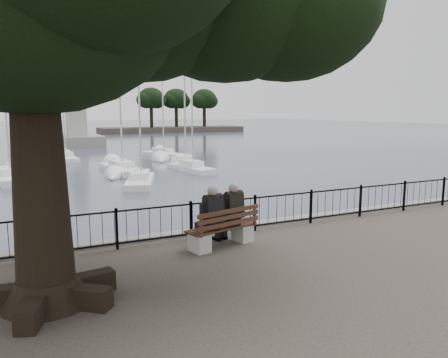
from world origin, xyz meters
TOP-DOWN VIEW (x-y plane):
  - harbor at (0.00, 3.00)m, footprint 260.00×260.00m
  - railing at (0.00, 2.50)m, footprint 22.06×0.06m
  - bench at (-0.49, 1.55)m, footprint 2.06×1.05m
  - person_left at (-0.86, 1.57)m, footprint 0.60×0.89m
  - person_right at (-0.20, 1.74)m, footprint 0.60×0.89m
  - lion_monument at (2.00, 49.93)m, footprint 6.19×6.19m
  - sailboat_b at (-5.57, 22.83)m, footprint 2.48×6.36m
  - sailboat_c at (6.62, 21.97)m, footprint 2.10×5.21m
  - sailboat_d at (7.30, 25.32)m, footprint 3.15×6.17m
  - sailboat_f at (-1.10, 33.58)m, footprint 1.91×5.24m
  - sailboat_g at (7.95, 33.05)m, footprint 3.33×5.57m
  - sailboat_h at (-4.07, 43.74)m, footprint 3.63×6.38m
  - sailboat_i at (1.60, 17.72)m, footprint 3.12×5.43m
  - sailboat_j at (1.77, 23.61)m, footprint 2.22×6.22m
  - far_shore at (25.54, 79.46)m, footprint 30.00×8.60m

SIDE VIEW (x-z plane):
  - sailboat_d at x=7.30m, z-range -5.58..4.15m
  - sailboat_g at x=7.95m, z-range -6.00..4.63m
  - sailboat_c at x=6.62m, z-range -5.89..4.53m
  - sailboat_j at x=1.77m, z-range -6.45..5.09m
  - sailboat_i at x=1.60m, z-range -6.07..4.72m
  - sailboat_f at x=-1.10m, z-range -6.06..4.71m
  - sailboat_b at x=-5.57m, z-range -7.31..6.04m
  - sailboat_h at x=-4.07m, z-range -7.45..6.19m
  - harbor at x=0.00m, z-range -1.10..0.10m
  - bench at x=-0.49m, z-range -0.16..0.89m
  - railing at x=0.00m, z-range 0.06..1.06m
  - person_left at x=-0.86m, z-range -0.07..1.59m
  - person_right at x=-0.20m, z-range -0.07..1.59m
  - lion_monument at x=2.00m, z-range -3.25..5.83m
  - far_shore at x=25.54m, z-range -1.59..7.59m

